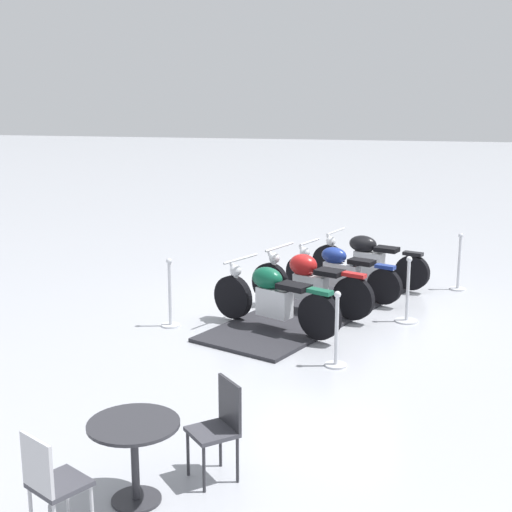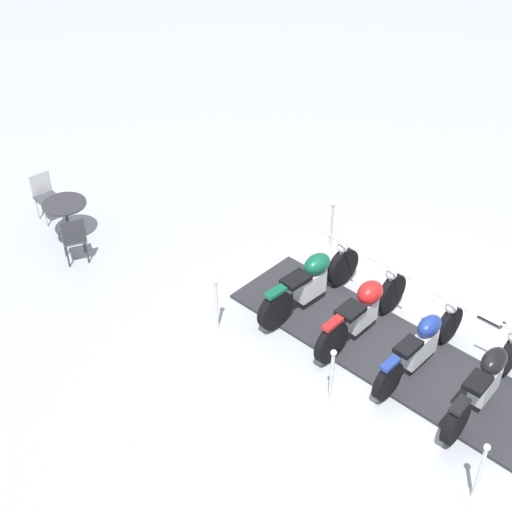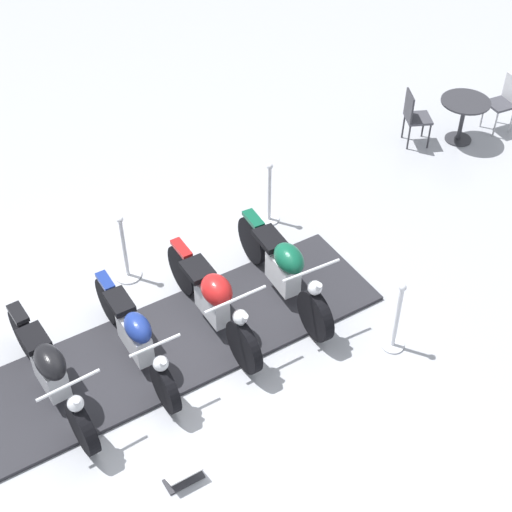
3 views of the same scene
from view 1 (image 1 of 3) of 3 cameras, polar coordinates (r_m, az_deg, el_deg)
The scene contains 14 objects.
ground_plane at distance 12.23m, azimuth 5.49°, elevation -3.92°, with size 80.00×80.00×0.00m, color #A8AAB2.
display_platform at distance 12.22m, azimuth 5.49°, elevation -3.80°, with size 5.33×1.49×0.05m, color #28282D.
motorcycle_black at distance 13.45m, azimuth 8.69°, elevation -0.22°, with size 1.03×2.17×0.91m.
motorcycle_navy at distance 12.56m, azimuth 6.56°, elevation -1.19°, with size 1.04×2.07×0.89m.
motorcycle_maroon at distance 11.66m, azimuth 4.12°, elevation -1.96°, with size 1.10×2.08×0.99m.
motorcycle_forest at distance 10.81m, azimuth 1.31°, elevation -3.20°, with size 1.21×2.09×0.98m.
stanchion_left_rear at distance 9.58m, azimuth 6.29°, elevation -6.54°, with size 0.29×0.29×1.01m.
stanchion_right_rear at distance 11.15m, azimuth -6.72°, elevation -3.59°, with size 0.29×0.29×1.06m.
stanchion_left_front at distance 13.57m, azimuth 15.55°, elevation -1.03°, with size 0.29×0.29×1.04m.
stanchion_left_mid at distance 11.54m, azimuth 11.72°, elevation -3.59°, with size 0.36×0.36×1.04m.
info_placard at distance 13.75m, azimuth 0.88°, elevation -1.68°, with size 0.46×0.35×0.20m.
cafe_table at distance 6.58m, azimuth -9.49°, elevation -14.14°, with size 0.80×0.80×0.75m.
cafe_chair_near_table at distance 6.17m, azimuth -15.70°, elevation -16.51°, with size 0.55×0.55×0.95m.
cafe_chair_across_table at distance 6.88m, azimuth -2.89°, elevation -12.92°, with size 0.56×0.56×0.94m.
Camera 1 is at (-11.64, -1.20, 3.54)m, focal length 51.23 mm.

